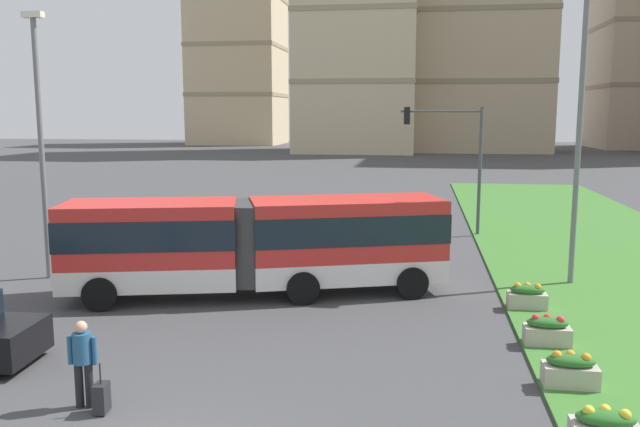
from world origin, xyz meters
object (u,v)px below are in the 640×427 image
Objects in this scene: articulated_bus at (257,243)px; pedestrian_crossing at (83,358)px; rolling_suitcase at (101,398)px; traffic_light_far_right at (454,148)px; streetlight_left at (41,135)px; flower_planter_3 at (527,296)px; apartment_tower_west at (238,49)px; flower_planter_2 at (547,330)px; streetlight_median at (580,120)px; flower_planter_1 at (570,370)px.

articulated_bus reaches higher than pedestrian_crossing.
pedestrian_crossing is at bearing -99.33° from articulated_bus.
rolling_suitcase is 0.16× the size of traffic_light_far_right.
pedestrian_crossing is at bearing -55.69° from streetlight_left.
rolling_suitcase is 21.59m from traffic_light_far_right.
flower_planter_3 is 110.57m from apartment_tower_west.
rolling_suitcase reaches higher than flower_planter_3.
pedestrian_crossing is at bearing -153.29° from flower_planter_2.
traffic_light_far_right is at bearing -68.50° from apartment_tower_west.
articulated_bus is at bearing -165.01° from streetlight_median.
pedestrian_crossing is 11.92m from streetlight_left.
pedestrian_crossing is at bearing -136.00° from streetlight_median.
articulated_bus is 6.88× the size of pedestrian_crossing.
traffic_light_far_right is 0.60× the size of streetlight_median.
traffic_light_far_right is 0.67× the size of streetlight_left.
streetlight_median reaches higher than flower_planter_1.
articulated_bus is 13.33m from traffic_light_far_right.
articulated_bus is 8.97m from flower_planter_2.
pedestrian_crossing is 115.14m from apartment_tower_west.
streetlight_left reaches higher than traffic_light_far_right.
rolling_suitcase reaches higher than flower_planter_2.
traffic_light_far_right reaches higher than pedestrian_crossing.
flower_planter_3 is 12.52m from traffic_light_far_right.
streetlight_left reaches higher than pedestrian_crossing.
flower_planter_1 is 0.12× the size of streetlight_left.
traffic_light_far_right is (6.53, 11.36, 2.46)m from articulated_bus.
articulated_bus is at bearing 156.47° from flower_planter_2.
articulated_bus is 8.48m from pedestrian_crossing.
flower_planter_3 is (0.00, 5.56, 0.00)m from flower_planter_1.
streetlight_median is at bearing 5.58° from streetlight_left.
articulated_bus reaches higher than flower_planter_1.
flower_planter_2 is 0.11× the size of streetlight_median.
rolling_suitcase is 0.88× the size of flower_planter_2.
articulated_bus is 8.69m from rolling_suitcase.
pedestrian_crossing is 1.58× the size of flower_planter_2.
rolling_suitcase is 12.56m from streetlight_left.
pedestrian_crossing reaches higher than rolling_suitcase.
flower_planter_1 is (8.15, -6.05, -1.23)m from articulated_bus.
pedestrian_crossing is 9.81m from flower_planter_1.
traffic_light_far_right is (-1.62, 14.91, 3.68)m from flower_planter_2.
articulated_bus is at bearing 80.67° from pedestrian_crossing.
flower_planter_2 is at bearing 26.71° from pedestrian_crossing.
traffic_light_far_right is at bearing 97.77° from flower_planter_3.
streetlight_median reaches higher than streetlight_left.
flower_planter_2 is at bearing -70.53° from apartment_tower_west.
rolling_suitcase is at bearing -110.53° from traffic_light_far_right.
pedestrian_crossing is 0.29× the size of traffic_light_far_right.
apartment_tower_west reaches higher than rolling_suitcase.
streetlight_median is 107.60m from apartment_tower_west.
rolling_suitcase is 0.88× the size of flower_planter_1.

